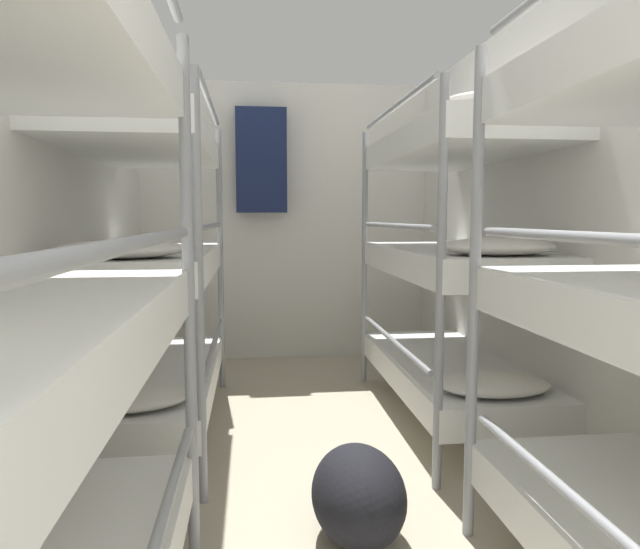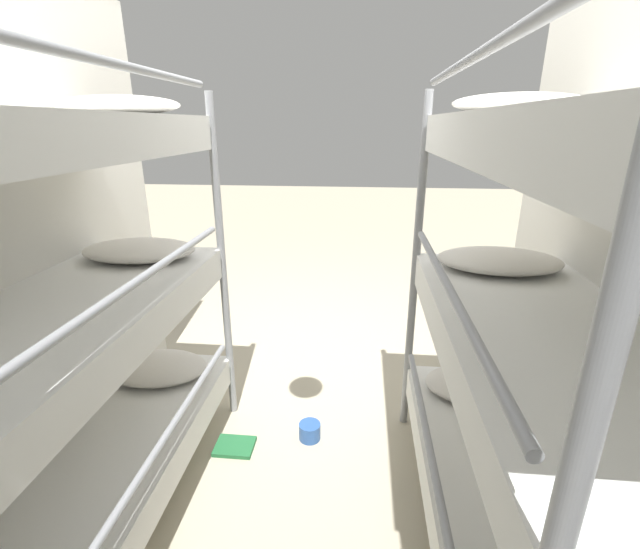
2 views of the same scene
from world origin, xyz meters
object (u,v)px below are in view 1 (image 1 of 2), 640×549
Objects in this scene: duffel_bag at (358,495)px; hanging_coat at (261,161)px; bunk_stack_left_far at (148,263)px; bunk_stack_right_far at (453,260)px.

duffel_bag is 0.59× the size of hanging_coat.
bunk_stack_left_far is 3.71× the size of duffel_bag.
duffel_bag is 3.34m from hanging_coat.
bunk_stack_left_far and bunk_stack_right_far have the same top height.
hanging_coat reaches higher than bunk_stack_right_far.
hanging_coat is (-0.32, 2.92, 1.59)m from duffel_bag.
bunk_stack_right_far is (1.82, 0.00, 0.00)m from bunk_stack_left_far.
bunk_stack_right_far is 2.18m from hanging_coat.
bunk_stack_right_far is 1.69m from duffel_bag.
duffel_bag is at bearing -123.80° from bunk_stack_right_far.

